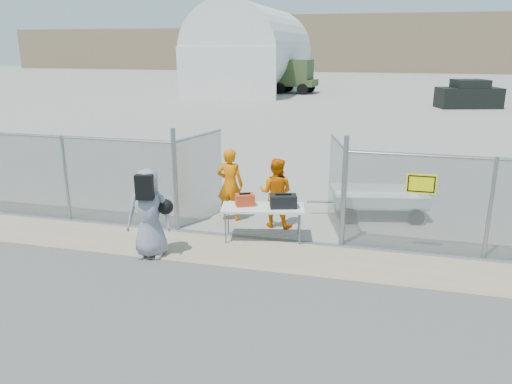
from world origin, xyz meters
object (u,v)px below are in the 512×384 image
(security_worker_right, at_px, (276,193))
(visitor, at_px, (149,213))
(folding_table, at_px, (263,223))
(security_worker_left, at_px, (230,185))
(utility_trailer, at_px, (378,202))

(security_worker_right, bearing_deg, visitor, 52.53)
(folding_table, xyz_separation_m, visitor, (-2.10, -1.51, 0.56))
(folding_table, height_order, security_worker_left, security_worker_left)
(folding_table, distance_m, security_worker_left, 1.67)
(folding_table, distance_m, security_worker_right, 1.05)
(visitor, height_order, utility_trailer, visitor)
(folding_table, relative_size, utility_trailer, 0.61)
(utility_trailer, bearing_deg, folding_table, -149.00)
(security_worker_right, height_order, utility_trailer, security_worker_right)
(visitor, xyz_separation_m, utility_trailer, (4.64, 3.88, -0.59))
(security_worker_left, height_order, visitor, visitor)
(folding_table, relative_size, security_worker_left, 1.00)
(security_worker_right, distance_m, utility_trailer, 2.88)
(security_worker_left, bearing_deg, folding_table, 136.96)
(security_worker_left, bearing_deg, visitor, 71.04)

